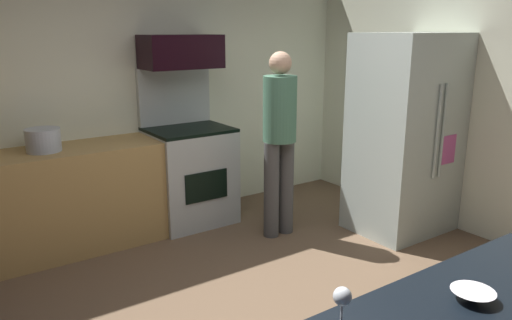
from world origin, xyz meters
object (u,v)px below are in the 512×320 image
object	(u,v)px
refrigerator	(405,135)
person_cook	(279,135)
wine_glass_near	(342,299)
stock_pot	(43,140)
mixing_bowl_small	(473,295)
microwave	(181,52)
oven_range	(190,171)

from	to	relation	value
refrigerator	person_cook	xyz separation A→B (m)	(-1.05, 0.54, 0.03)
refrigerator	wine_glass_near	xyz separation A→B (m)	(-2.64, -1.88, 0.09)
refrigerator	stock_pot	bearing A→B (deg)	155.44
mixing_bowl_small	stock_pot	bearing A→B (deg)	103.15
microwave	stock_pot	bearing A→B (deg)	-176.51
oven_range	microwave	bearing A→B (deg)	90.00
oven_range	stock_pot	world-z (taller)	oven_range
wine_glass_near	refrigerator	bearing A→B (deg)	35.48
wine_glass_near	stock_pot	xyz separation A→B (m)	(-0.25, 3.20, -0.02)
person_cook	wine_glass_near	size ratio (longest dim) A/B	10.71
oven_range	refrigerator	world-z (taller)	refrigerator
mixing_bowl_small	microwave	bearing A→B (deg)	81.15
refrigerator	wine_glass_near	world-z (taller)	refrigerator
microwave	wine_glass_near	size ratio (longest dim) A/B	4.70
stock_pot	mixing_bowl_small	bearing A→B (deg)	-76.85
mixing_bowl_small	wine_glass_near	xyz separation A→B (m)	(-0.53, 0.14, 0.09)
oven_range	microwave	size ratio (longest dim) A/B	2.04
microwave	refrigerator	bearing A→B (deg)	-41.65
oven_range	microwave	distance (m)	1.15
microwave	refrigerator	xyz separation A→B (m)	(1.57, -1.40, -0.74)
wine_glass_near	stock_pot	bearing A→B (deg)	94.42
refrigerator	person_cook	size ratio (longest dim) A/B	1.09
oven_range	mixing_bowl_small	distance (m)	3.40
refrigerator	stock_pot	world-z (taller)	refrigerator
person_cook	microwave	bearing A→B (deg)	121.29
microwave	wine_glass_near	distance (m)	3.51
refrigerator	mixing_bowl_small	world-z (taller)	refrigerator
microwave	refrigerator	size ratio (longest dim) A/B	0.40
microwave	mixing_bowl_small	distance (m)	3.54
refrigerator	stock_pot	xyz separation A→B (m)	(-2.88, 1.32, 0.07)
person_cook	wine_glass_near	xyz separation A→B (m)	(-1.58, -2.42, 0.07)
wine_glass_near	microwave	bearing A→B (deg)	72.00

